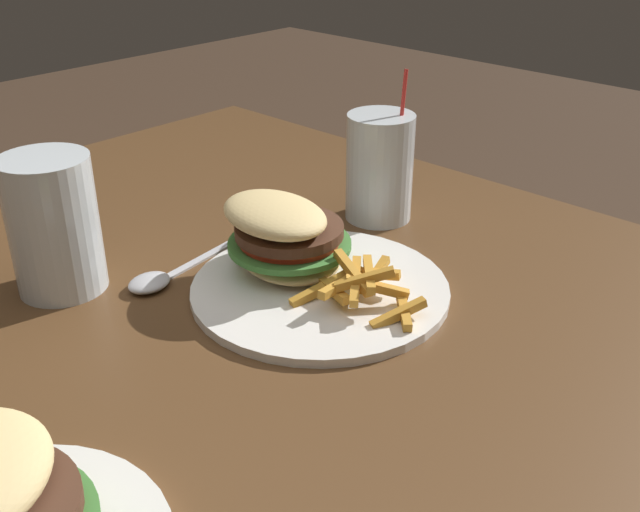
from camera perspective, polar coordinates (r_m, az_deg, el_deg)
name	(u,v)px	position (r m, az deg, el deg)	size (l,w,h in m)	color
meal_plate_near	(300,256)	(0.82, -1.54, -0.02)	(0.28, 0.28, 0.10)	white
beer_glass	(54,227)	(0.84, -19.60, 2.08)	(0.10, 0.10, 0.15)	silver
juice_glass	(379,171)	(0.97, 4.55, 6.49)	(0.09, 0.09, 0.19)	silver
spoon	(155,280)	(0.85, -12.46, -1.80)	(0.05, 0.16, 0.01)	silver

